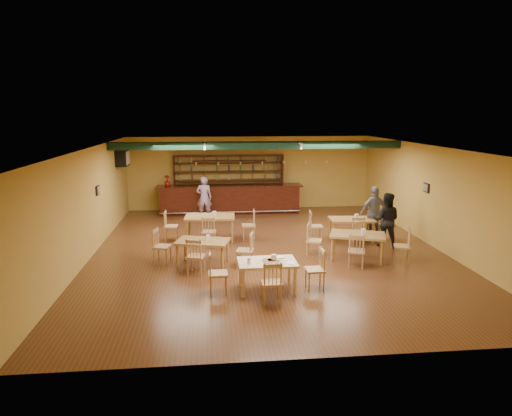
{
  "coord_description": "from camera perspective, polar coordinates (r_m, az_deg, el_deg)",
  "views": [
    {
      "loc": [
        -1.63,
        -12.64,
        3.96
      ],
      "look_at": [
        -0.29,
        0.6,
        1.15
      ],
      "focal_mm": 31.76,
      "sensor_mm": 36.0,
      "label": 1
    }
  ],
  "objects": [
    {
      "name": "near_table",
      "position": [
        10.32,
        1.4,
        -8.55
      ],
      "size": [
        1.32,
        0.86,
        0.7
      ],
      "primitive_type": "cube",
      "rotation": [
        0.0,
        0.0,
        0.01
      ],
      "color": "beige",
      "rests_on": "ground"
    },
    {
      "name": "dining_table_a",
      "position": [
        14.39,
        -5.81,
        -2.51
      ],
      "size": [
        1.59,
        1.0,
        0.77
      ],
      "primitive_type": "cube",
      "rotation": [
        0.0,
        0.0,
        -0.05
      ],
      "color": "olive",
      "rests_on": "ground"
    },
    {
      "name": "dining_table_b",
      "position": [
        14.63,
        11.9,
        -2.64
      ],
      "size": [
        1.43,
        0.91,
        0.69
      ],
      "primitive_type": "cube",
      "rotation": [
        0.0,
        0.0,
        -0.06
      ],
      "color": "olive",
      "rests_on": "ground"
    },
    {
      "name": "bar_counter",
      "position": [
        18.12,
        -3.32,
        1.11
      ],
      "size": [
        5.78,
        0.85,
        1.13
      ],
      "primitive_type": "cube",
      "color": "black",
      "rests_on": "ground"
    },
    {
      "name": "track_rail_left",
      "position": [
        16.07,
        -6.45,
        8.22
      ],
      "size": [
        0.05,
        2.5,
        0.05
      ],
      "primitive_type": "cube",
      "color": "white",
      "rests_on": "ceiling"
    },
    {
      "name": "patron_right_a",
      "position": [
        14.06,
        16.07,
        -1.46
      ],
      "size": [
        0.99,
        0.9,
        1.64
      ],
      "primitive_type": "imported",
      "rotation": [
        0.0,
        0.0,
        2.7
      ],
      "color": "black",
      "rests_on": "ground"
    },
    {
      "name": "picture_right",
      "position": [
        14.87,
        20.65,
        2.42
      ],
      "size": [
        0.04,
        0.34,
        0.28
      ],
      "primitive_type": "cube",
      "color": "black",
      "rests_on": "wall_right"
    },
    {
      "name": "side_plate",
      "position": [
        10.1,
        4.45,
        -6.91
      ],
      "size": [
        0.22,
        0.22,
        0.01
      ],
      "primitive_type": "cylinder",
      "rotation": [
        0.0,
        0.0,
        0.01
      ],
      "color": "white",
      "rests_on": "near_table"
    },
    {
      "name": "napkin_stack",
      "position": [
        10.42,
        3.08,
        -6.24
      ],
      "size": [
        0.23,
        0.19,
        0.03
      ],
      "primitive_type": "cube",
      "rotation": [
        0.0,
        0.0,
        0.23
      ],
      "color": "white",
      "rests_on": "near_table"
    },
    {
      "name": "pizza_tray",
      "position": [
        10.22,
        1.93,
        -6.65
      ],
      "size": [
        0.49,
        0.49,
        0.01
      ],
      "primitive_type": "cylinder",
      "rotation": [
        0.0,
        0.0,
        -0.28
      ],
      "color": "silver",
      "rests_on": "near_table"
    },
    {
      "name": "parmesan_shaker",
      "position": [
        10.02,
        -0.89,
        -6.75
      ],
      "size": [
        0.08,
        0.08,
        0.11
      ],
      "primitive_type": "cylinder",
      "rotation": [
        0.0,
        0.0,
        0.01
      ],
      "color": "#EAE5C6",
      "rests_on": "near_table"
    },
    {
      "name": "track_rail_right",
      "position": [
        16.35,
        4.96,
        8.31
      ],
      "size": [
        0.05,
        2.5,
        0.05
      ],
      "primitive_type": "cube",
      "color": "white",
      "rests_on": "ceiling"
    },
    {
      "name": "ceiling_beam",
      "position": [
        15.56,
        0.24,
        7.91
      ],
      "size": [
        10.0,
        0.3,
        0.25
      ],
      "primitive_type": "cube",
      "color": "black",
      "rests_on": "ceiling"
    },
    {
      "name": "patron_right_b",
      "position": [
        14.84,
        14.68,
        -0.59
      ],
      "size": [
        1.04,
        0.55,
        1.69
      ],
      "primitive_type": "imported",
      "rotation": [
        0.0,
        0.0,
        3.29
      ],
      "color": "gray",
      "rests_on": "ground"
    },
    {
      "name": "ac_unit",
      "position": [
        17.21,
        -16.47,
        6.08
      ],
      "size": [
        0.34,
        0.7,
        0.48
      ],
      "primitive_type": "cube",
      "color": "white",
      "rests_on": "wall_left"
    },
    {
      "name": "pizza_server",
      "position": [
        10.28,
        2.68,
        -6.49
      ],
      "size": [
        0.33,
        0.19,
        0.0
      ],
      "primitive_type": "cube",
      "rotation": [
        0.0,
        0.0,
        -0.34
      ],
      "color": "silver",
      "rests_on": "pizza_tray"
    },
    {
      "name": "dining_table_d",
      "position": [
        12.74,
        12.59,
        -4.77
      ],
      "size": [
        1.66,
        1.3,
        0.73
      ],
      "primitive_type": "cube",
      "rotation": [
        0.0,
        0.0,
        -0.34
      ],
      "color": "olive",
      "rests_on": "ground"
    },
    {
      "name": "floor",
      "position": [
        13.34,
        1.49,
        -5.34
      ],
      "size": [
        12.0,
        12.0,
        0.0
      ],
      "primitive_type": "plane",
      "color": "#543018",
      "rests_on": "ground"
    },
    {
      "name": "patron_bar",
      "position": [
        17.26,
        -6.55,
        1.32
      ],
      "size": [
        0.61,
        0.42,
        1.61
      ],
      "primitive_type": "imported",
      "rotation": [
        0.0,
        0.0,
        3.09
      ],
      "color": "#7F4699",
      "rests_on": "ground"
    },
    {
      "name": "picture_left",
      "position": [
        14.22,
        -19.31,
        2.11
      ],
      "size": [
        0.04,
        0.34,
        0.28
      ],
      "primitive_type": "cube",
      "color": "black",
      "rests_on": "wall_left"
    },
    {
      "name": "dining_table_c",
      "position": [
        12.07,
        -6.69,
        -5.61
      ],
      "size": [
        1.52,
        1.13,
        0.68
      ],
      "primitive_type": "cube",
      "rotation": [
        0.0,
        0.0,
        -0.26
      ],
      "color": "olive",
      "rests_on": "ground"
    },
    {
      "name": "poinsettia",
      "position": [
        18.06,
        -11.13,
        3.39
      ],
      "size": [
        0.31,
        0.31,
        0.44
      ],
      "primitive_type": "imported",
      "rotation": [
        0.0,
        0.0,
        0.35
      ],
      "color": "maroon",
      "rests_on": "bar_counter"
    },
    {
      "name": "back_bar_hutch",
      "position": [
        18.65,
        -3.43,
        3.21
      ],
      "size": [
        4.47,
        0.4,
        2.28
      ],
      "primitive_type": "cube",
      "color": "black",
      "rests_on": "ground"
    }
  ]
}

